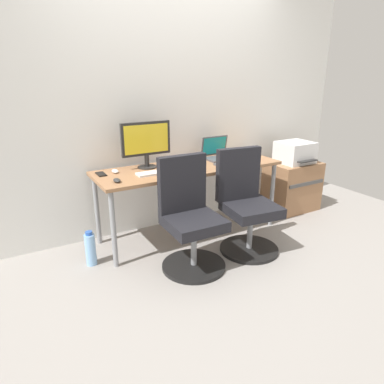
# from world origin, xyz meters

# --- Properties ---
(ground_plane) EXTENTS (5.28, 5.28, 0.00)m
(ground_plane) POSITION_xyz_m (0.00, 0.00, 0.00)
(ground_plane) COLOR gray
(back_wall) EXTENTS (4.40, 0.04, 2.60)m
(back_wall) POSITION_xyz_m (0.00, 0.38, 1.30)
(back_wall) COLOR white
(back_wall) RESTS_ON ground
(desk) EXTENTS (1.83, 0.60, 0.71)m
(desk) POSITION_xyz_m (0.00, 0.00, 0.65)
(desk) COLOR #996B47
(desk) RESTS_ON ground
(office_chair_left) EXTENTS (0.54, 0.54, 0.94)m
(office_chair_left) POSITION_xyz_m (-0.30, -0.53, 0.42)
(office_chair_left) COLOR black
(office_chair_left) RESTS_ON ground
(office_chair_right) EXTENTS (0.54, 0.54, 0.94)m
(office_chair_right) POSITION_xyz_m (0.29, -0.53, 0.42)
(office_chair_right) COLOR black
(office_chair_right) RESTS_ON ground
(side_cabinet) EXTENTS (0.59, 0.44, 0.58)m
(side_cabinet) POSITION_xyz_m (1.39, -0.01, 0.29)
(side_cabinet) COLOR #996B47
(side_cabinet) RESTS_ON ground
(printer) EXTENTS (0.38, 0.40, 0.24)m
(printer) POSITION_xyz_m (1.39, -0.01, 0.70)
(printer) COLOR silver
(printer) RESTS_ON side_cabinet
(water_bottle_on_floor) EXTENTS (0.09, 0.09, 0.31)m
(water_bottle_on_floor) POSITION_xyz_m (-1.04, -0.11, 0.15)
(water_bottle_on_floor) COLOR #8CBFF2
(water_bottle_on_floor) RESTS_ON ground
(desktop_monitor) EXTENTS (0.48, 0.18, 0.43)m
(desktop_monitor) POSITION_xyz_m (-0.37, 0.16, 0.96)
(desktop_monitor) COLOR #262626
(desktop_monitor) RESTS_ON desk
(open_laptop) EXTENTS (0.31, 0.26, 0.23)m
(open_laptop) POSITION_xyz_m (0.42, 0.13, 0.77)
(open_laptop) COLOR #4C4C51
(open_laptop) RESTS_ON desk
(keyboard_by_monitor) EXTENTS (0.34, 0.12, 0.02)m
(keyboard_by_monitor) POSITION_xyz_m (-0.39, -0.07, 0.72)
(keyboard_by_monitor) COLOR silver
(keyboard_by_monitor) RESTS_ON desk
(keyboard_by_laptop) EXTENTS (0.34, 0.12, 0.02)m
(keyboard_by_laptop) POSITION_xyz_m (0.39, -0.14, 0.72)
(keyboard_by_laptop) COLOR #515156
(keyboard_by_laptop) RESTS_ON desk
(mouse_by_monitor) EXTENTS (0.06, 0.10, 0.03)m
(mouse_by_monitor) POSITION_xyz_m (-0.77, -0.15, 0.73)
(mouse_by_monitor) COLOR #2D2D2D
(mouse_by_monitor) RESTS_ON desk
(mouse_by_laptop) EXTENTS (0.06, 0.10, 0.03)m
(mouse_by_laptop) POSITION_xyz_m (-0.70, 0.13, 0.73)
(mouse_by_laptop) COLOR silver
(mouse_by_laptop) RESTS_ON desk
(coffee_mug) EXTENTS (0.08, 0.08, 0.09)m
(coffee_mug) POSITION_xyz_m (-0.11, -0.03, 0.76)
(coffee_mug) COLOR purple
(coffee_mug) RESTS_ON desk
(pen_cup) EXTENTS (0.07, 0.07, 0.10)m
(pen_cup) POSITION_xyz_m (0.08, 0.03, 0.77)
(pen_cup) COLOR slate
(pen_cup) RESTS_ON desk
(phone_near_laptop) EXTENTS (0.07, 0.14, 0.01)m
(phone_near_laptop) POSITION_xyz_m (-0.82, 0.14, 0.72)
(phone_near_laptop) COLOR black
(phone_near_laptop) RESTS_ON desk
(notebook) EXTENTS (0.21, 0.15, 0.03)m
(notebook) POSITION_xyz_m (0.71, 0.04, 0.73)
(notebook) COLOR orange
(notebook) RESTS_ON desk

